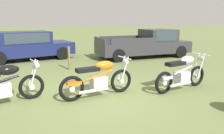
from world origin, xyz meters
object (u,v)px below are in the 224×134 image
(motorcycle_black, at_px, (1,85))
(fence_post_wooden, at_px, (69,58))
(motorcycle_silver, at_px, (182,73))
(pickup_truck_charcoal, at_px, (148,43))
(motorcycle_orange, at_px, (99,79))
(car_navy, at_px, (27,44))

(motorcycle_black, distance_m, fence_post_wooden, 3.84)
(motorcycle_silver, xyz_separation_m, pickup_truck_charcoal, (0.87, 5.67, 0.26))
(pickup_truck_charcoal, bearing_deg, motorcycle_black, -144.44)
(motorcycle_orange, relative_size, motorcycle_silver, 1.06)
(motorcycle_orange, relative_size, pickup_truck_charcoal, 0.38)
(motorcycle_silver, bearing_deg, pickup_truck_charcoal, 58.98)
(motorcycle_black, relative_size, pickup_truck_charcoal, 0.37)
(motorcycle_black, bearing_deg, car_navy, 71.01)
(motorcycle_orange, xyz_separation_m, car_navy, (-2.98, 6.02, 0.32))
(motorcycle_silver, distance_m, car_navy, 7.99)
(motorcycle_black, bearing_deg, pickup_truck_charcoal, 21.91)
(pickup_truck_charcoal, bearing_deg, motorcycle_silver, -109.87)
(motorcycle_silver, xyz_separation_m, fence_post_wooden, (-3.29, 3.18, -0.01))
(pickup_truck_charcoal, height_order, fence_post_wooden, pickup_truck_charcoal)
(motorcycle_black, distance_m, motorcycle_silver, 4.81)
(motorcycle_silver, height_order, car_navy, car_navy)
(fence_post_wooden, bearing_deg, motorcycle_black, -113.17)
(pickup_truck_charcoal, distance_m, fence_post_wooden, 4.85)
(motorcycle_orange, bearing_deg, fence_post_wooden, 84.21)
(motorcycle_black, height_order, car_navy, car_navy)
(motorcycle_silver, bearing_deg, motorcycle_black, 161.87)
(motorcycle_orange, distance_m, pickup_truck_charcoal, 6.72)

